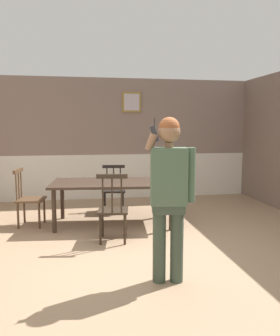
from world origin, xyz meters
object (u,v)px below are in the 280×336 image
at_px(dining_table, 113,186).
at_px(chair_near_window, 113,209).
at_px(chair_by_doorway, 114,189).
at_px(chair_at_table_head, 29,198).
at_px(person_figure, 169,189).

bearing_deg(dining_table, chair_near_window, -95.71).
bearing_deg(dining_table, chair_by_doorway, 84.41).
height_order(dining_table, chair_at_table_head, chair_at_table_head).
distance_m(dining_table, chair_by_doorway, 0.93).
distance_m(dining_table, chair_at_table_head, 1.43).
xyz_separation_m(chair_near_window, person_figure, (0.47, -1.38, 0.53)).
relative_size(chair_at_table_head, person_figure, 0.55).
height_order(chair_near_window, chair_by_doorway, chair_near_window).
bearing_deg(chair_by_doorway, dining_table, 90.38).
xyz_separation_m(dining_table, person_figure, (0.38, -2.28, 0.35)).
distance_m(chair_near_window, chair_at_table_head, 1.68).
xyz_separation_m(dining_table, chair_at_table_head, (-1.41, 0.14, -0.19)).
height_order(chair_by_doorway, chair_at_table_head, chair_at_table_head).
height_order(chair_near_window, person_figure, person_figure).
bearing_deg(chair_by_doorway, chair_near_window, 90.32).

